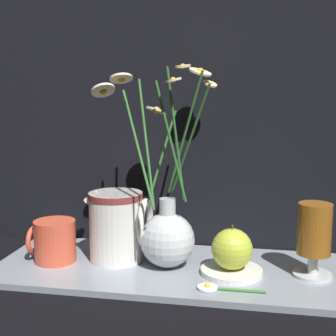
{
  "coord_description": "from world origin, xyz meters",
  "views": [
    {
      "loc": [
        0.16,
        -0.87,
        0.35
      ],
      "look_at": [
        0.0,
        0.0,
        0.21
      ],
      "focal_mm": 50.0,
      "sensor_mm": 36.0,
      "label": 1
    }
  ],
  "objects_px": {
    "vase_with_flowers": "(169,230)",
    "orange_fruit": "(232,249)",
    "tea_glass": "(314,233)",
    "yellow_mug": "(54,241)",
    "ceramic_pitcher": "(118,224)"
  },
  "relations": [
    {
      "from": "vase_with_flowers",
      "to": "orange_fruit",
      "type": "height_order",
      "value": "vase_with_flowers"
    },
    {
      "from": "ceramic_pitcher",
      "to": "tea_glass",
      "type": "bearing_deg",
      "value": -2.03
    },
    {
      "from": "vase_with_flowers",
      "to": "tea_glass",
      "type": "xyz_separation_m",
      "value": [
        0.27,
        0.01,
        0.01
      ]
    },
    {
      "from": "yellow_mug",
      "to": "tea_glass",
      "type": "relative_size",
      "value": 0.67
    },
    {
      "from": "yellow_mug",
      "to": "ceramic_pitcher",
      "type": "height_order",
      "value": "ceramic_pitcher"
    },
    {
      "from": "tea_glass",
      "to": "orange_fruit",
      "type": "bearing_deg",
      "value": -172.25
    },
    {
      "from": "tea_glass",
      "to": "orange_fruit",
      "type": "relative_size",
      "value": 1.62
    },
    {
      "from": "vase_with_flowers",
      "to": "ceramic_pitcher",
      "type": "distance_m",
      "value": 0.11
    },
    {
      "from": "yellow_mug",
      "to": "tea_glass",
      "type": "distance_m",
      "value": 0.51
    },
    {
      "from": "vase_with_flowers",
      "to": "tea_glass",
      "type": "relative_size",
      "value": 2.8
    },
    {
      "from": "yellow_mug",
      "to": "orange_fruit",
      "type": "relative_size",
      "value": 1.09
    },
    {
      "from": "vase_with_flowers",
      "to": "orange_fruit",
      "type": "relative_size",
      "value": 4.55
    },
    {
      "from": "vase_with_flowers",
      "to": "ceramic_pitcher",
      "type": "bearing_deg",
      "value": 170.32
    },
    {
      "from": "ceramic_pitcher",
      "to": "tea_glass",
      "type": "xyz_separation_m",
      "value": [
        0.38,
        -0.01,
        0.01
      ]
    },
    {
      "from": "vase_with_flowers",
      "to": "tea_glass",
      "type": "bearing_deg",
      "value": 1.06
    }
  ]
}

